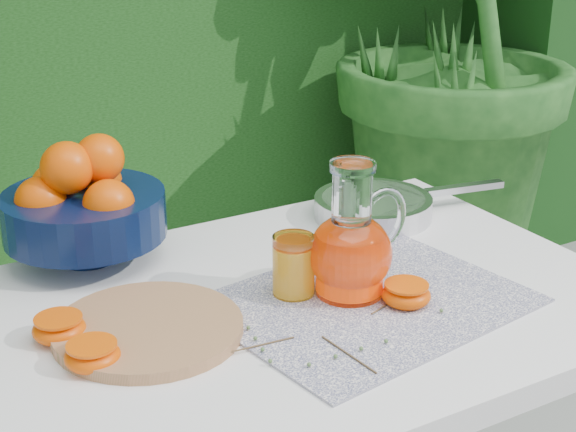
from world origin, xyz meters
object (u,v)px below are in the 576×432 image
cutting_board (148,329)px  juice_pitcher (352,249)px  white_table (295,347)px  fruit_bowl (82,204)px  saute_pan (375,206)px

cutting_board → juice_pitcher: size_ratio=1.27×
white_table → juice_pitcher: juice_pitcher is taller
white_table → fruit_bowl: (-0.22, 0.31, 0.18)m
cutting_board → saute_pan: bearing=20.8°
white_table → fruit_bowl: 0.42m
cutting_board → fruit_bowl: fruit_bowl is taller
white_table → cutting_board: cutting_board is taller
fruit_bowl → white_table: bearing=-54.0°
cutting_board → fruit_bowl: size_ratio=0.78×
juice_pitcher → cutting_board: bearing=172.4°
fruit_bowl → juice_pitcher: size_ratio=1.64×
cutting_board → saute_pan: saute_pan is taller
fruit_bowl → juice_pitcher: 0.45m
fruit_bowl → cutting_board: bearing=-91.5°
juice_pitcher → white_table: bearing=161.7°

